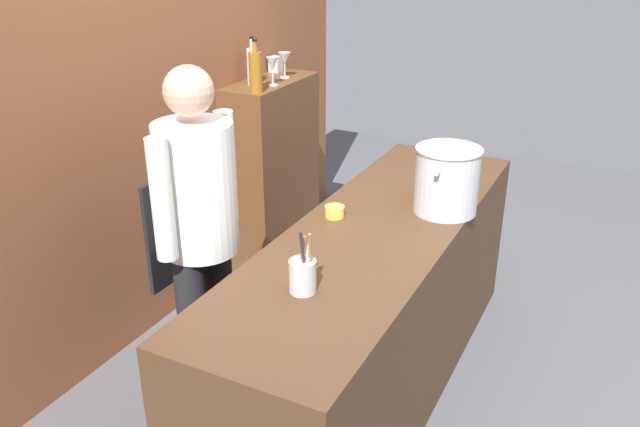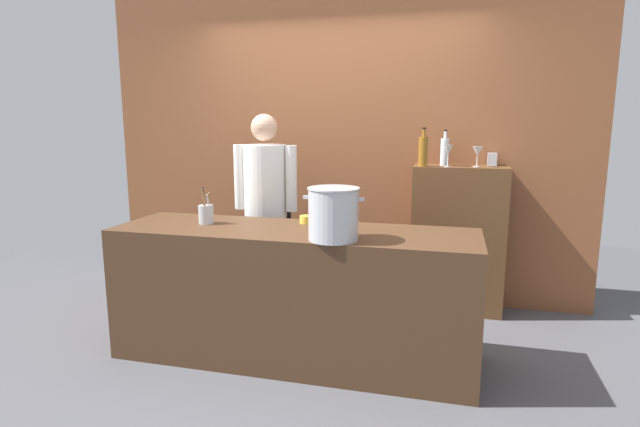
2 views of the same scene
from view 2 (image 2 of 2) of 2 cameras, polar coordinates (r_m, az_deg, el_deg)
name	(u,v)px [view 2 (image 2 of 2)]	position (r m, az deg, el deg)	size (l,w,h in m)	color
ground_plane	(294,356)	(3.67, -2.88, -15.65)	(8.00, 8.00, 0.00)	#4C4C51
brick_back_panel	(340,133)	(4.65, 2.20, 9.05)	(4.40, 0.10, 3.00)	brown
prep_counter	(294,294)	(3.50, -2.95, -9.01)	(2.42, 0.70, 0.90)	#472D1C
bar_cabinet	(457,240)	(4.44, 15.14, -2.84)	(0.76, 0.32, 1.24)	brown
chef	(266,202)	(4.12, -6.09, 1.33)	(0.53, 0.36, 1.66)	black
stockpot_large	(333,214)	(3.04, 1.51, -0.04)	(0.37, 0.31, 0.32)	#B7BABF
utensil_crock	(206,214)	(3.63, -12.64, -0.02)	(0.10, 0.10, 0.26)	#B7BABF
butter_jar	(306,219)	(3.57, -1.56, -0.66)	(0.09, 0.09, 0.05)	yellow
wine_bottle_amber	(423,151)	(4.26, 11.50, 6.89)	(0.08, 0.08, 0.31)	#8C5919
wine_bottle_clear	(445,151)	(4.38, 13.79, 6.79)	(0.07, 0.07, 0.29)	silver
wine_glass_wide	(448,151)	(4.25, 14.17, 6.81)	(0.07, 0.07, 0.18)	silver
wine_glass_short	(478,152)	(4.30, 17.23, 6.61)	(0.08, 0.08, 0.16)	silver
spice_tin_silver	(492,159)	(4.45, 18.73, 5.77)	(0.07, 0.07, 0.11)	#B2B2B7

